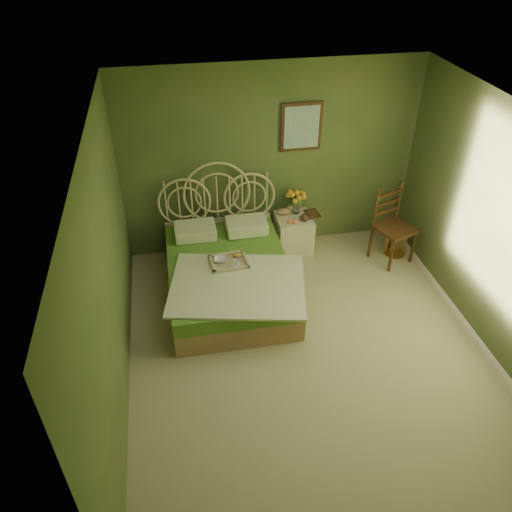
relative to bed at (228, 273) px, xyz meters
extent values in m
plane|color=tan|center=(0.75, -1.20, -0.30)|extent=(4.50, 4.50, 0.00)
plane|color=silver|center=(0.75, -1.20, 2.30)|extent=(4.50, 4.50, 0.00)
plane|color=#5E6937|center=(0.75, 1.05, 1.00)|extent=(4.00, 0.00, 4.00)
plane|color=#5E6937|center=(-1.25, -1.20, 1.00)|extent=(0.00, 4.50, 4.50)
plane|color=#5E6937|center=(2.75, -1.20, 1.00)|extent=(0.00, 4.50, 4.50)
cube|color=#34210E|center=(1.14, 1.02, 1.45)|extent=(0.54, 0.03, 0.64)
cube|color=#B7C3B3|center=(1.14, 1.00, 1.45)|extent=(0.46, 0.01, 0.56)
cube|color=tan|center=(0.00, -0.06, -0.15)|extent=(1.47, 1.96, 0.29)
cube|color=#5F9430|center=(0.00, -0.06, 0.09)|extent=(1.47, 1.96, 0.20)
cube|color=#EAE9C7|center=(0.05, -0.50, 0.20)|extent=(1.76, 1.47, 0.03)
cube|color=#EAE9C7|center=(-0.35, 0.63, 0.28)|extent=(0.54, 0.39, 0.16)
cube|color=#EAE9C7|center=(0.34, 0.63, 0.28)|extent=(0.54, 0.39, 0.16)
cube|color=#CCB988|center=(0.00, -0.08, 0.21)|extent=(0.47, 0.38, 0.04)
ellipsoid|color=#B77A38|center=(0.12, 0.01, 0.26)|extent=(0.12, 0.07, 0.05)
cube|color=beige|center=(1.04, 0.78, -0.03)|extent=(0.49, 0.49, 0.54)
cylinder|color=silver|center=(1.09, 0.89, 0.33)|extent=(0.10, 0.10, 0.18)
ellipsoid|color=tan|center=(0.91, 0.88, 0.29)|extent=(0.21, 0.11, 0.10)
sphere|color=#FA8261|center=(0.95, 0.63, 0.27)|extent=(0.07, 0.07, 0.07)
sphere|color=#FA8261|center=(1.01, 0.61, 0.27)|extent=(0.07, 0.07, 0.07)
cube|color=#34210E|center=(2.33, 0.30, 0.21)|extent=(0.62, 0.62, 0.05)
cylinder|color=#34210E|center=(2.12, 0.09, -0.05)|extent=(0.04, 0.04, 0.51)
cylinder|color=#34210E|center=(2.53, 0.09, -0.05)|extent=(0.04, 0.04, 0.51)
cylinder|color=#34210E|center=(2.12, 0.50, -0.05)|extent=(0.04, 0.04, 0.51)
cylinder|color=#34210E|center=(2.53, 0.50, -0.05)|extent=(0.04, 0.04, 0.51)
cube|color=#34210E|center=(2.33, 0.50, 0.49)|extent=(0.40, 0.19, 0.56)
cylinder|color=#D28843|center=(2.45, 0.41, -0.30)|extent=(0.29, 0.29, 0.01)
cylinder|color=#D28843|center=(2.45, 0.41, -0.14)|extent=(0.29, 0.29, 0.32)
cone|color=#D28843|center=(2.45, 0.41, 0.08)|extent=(0.29, 0.29, 0.11)
imported|color=#381E0F|center=(1.22, 0.80, 0.25)|extent=(0.21, 0.26, 0.02)
imported|color=#472819|center=(1.22, 0.80, 0.27)|extent=(0.22, 0.25, 0.02)
imported|color=white|center=(-0.10, -0.03, 0.25)|extent=(0.19, 0.19, 0.04)
imported|color=white|center=(0.08, -0.14, 0.26)|extent=(0.09, 0.09, 0.07)
camera|label=1|loc=(-0.56, -4.96, 3.87)|focal=35.00mm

